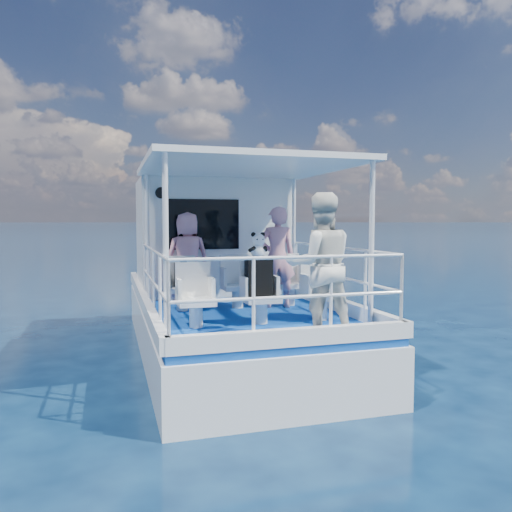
{
  "coord_description": "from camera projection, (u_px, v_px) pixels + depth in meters",
  "views": [
    {
      "loc": [
        -1.99,
        -7.59,
        2.31
      ],
      "look_at": [
        0.14,
        -0.4,
        1.78
      ],
      "focal_mm": 35.0,
      "sensor_mm": 36.0,
      "label": 1
    }
  ],
  "objects": [
    {
      "name": "seat_stbd_fwd",
      "position": [
        289.0,
        294.0,
        8.36
      ],
      "size": [
        0.48,
        0.46,
        0.38
      ],
      "primitive_type": "cube",
      "color": "silver",
      "rests_on": "deck"
    },
    {
      "name": "seat_stbd_aft",
      "position": [
        321.0,
        307.0,
        7.11
      ],
      "size": [
        0.48,
        0.46,
        0.38
      ],
      "primitive_type": "cube",
      "color": "silver",
      "rests_on": "deck"
    },
    {
      "name": "seat_port_fwd",
      "position": [
        182.0,
        299.0,
        7.85
      ],
      "size": [
        0.48,
        0.46,
        0.38
      ],
      "primitive_type": "cube",
      "color": "silver",
      "rests_on": "deck"
    },
    {
      "name": "backpack_center",
      "position": [
        259.0,
        277.0,
        6.81
      ],
      "size": [
        0.35,
        0.2,
        0.53
      ],
      "primitive_type": "cube",
      "color": "black",
      "rests_on": "seat_center_aft"
    },
    {
      "name": "passenger_stbd_aft",
      "position": [
        320.0,
        265.0,
        6.0
      ],
      "size": [
        0.94,
        0.78,
        1.75
      ],
      "primitive_type": "imported",
      "rotation": [
        0.0,
        0.0,
        2.99
      ],
      "color": "white",
      "rests_on": "deck"
    },
    {
      "name": "seat_center_aft",
      "position": [
        261.0,
        310.0,
        6.86
      ],
      "size": [
        0.48,
        0.46,
        0.38
      ],
      "primitive_type": "cube",
      "color": "silver",
      "rests_on": "deck"
    },
    {
      "name": "backpack_port",
      "position": [
        184.0,
        275.0,
        7.8
      ],
      "size": [
        0.29,
        0.16,
        0.38
      ],
      "primitive_type": "cube",
      "color": "black",
      "rests_on": "seat_port_fwd"
    },
    {
      "name": "hull",
      "position": [
        227.0,
        350.0,
        8.94
      ],
      "size": [
        3.0,
        7.0,
        1.6
      ],
      "primitive_type": "cube",
      "color": "white",
      "rests_on": "ground"
    },
    {
      "name": "panda",
      "position": [
        258.0,
        245.0,
        6.75
      ],
      "size": [
        0.22,
        0.19,
        0.34
      ],
      "primitive_type": null,
      "color": "white",
      "rests_on": "backpack_center"
    },
    {
      "name": "seat_port_aft",
      "position": [
        196.0,
        313.0,
        6.6
      ],
      "size": [
        0.48,
        0.46,
        0.38
      ],
      "primitive_type": "cube",
      "color": "silver",
      "rests_on": "deck"
    },
    {
      "name": "compact_camera",
      "position": [
        183.0,
        261.0,
        7.8
      ],
      "size": [
        0.1,
        0.06,
        0.06
      ],
      "primitive_type": "cube",
      "color": "black",
      "rests_on": "backpack_port"
    },
    {
      "name": "cabin",
      "position": [
        212.0,
        236.0,
        10.05
      ],
      "size": [
        2.85,
        2.0,
        2.2
      ],
      "primitive_type": "cube",
      "color": "white",
      "rests_on": "deck"
    },
    {
      "name": "passenger_port_fwd",
      "position": [
        187.0,
        257.0,
        8.71
      ],
      "size": [
        0.61,
        0.46,
        1.56
      ],
      "primitive_type": "imported",
      "rotation": [
        0.0,
        0.0,
        3.22
      ],
      "color": "pink",
      "rests_on": "deck"
    },
    {
      "name": "canopy",
      "position": [
        244.0,
        166.0,
        7.58
      ],
      "size": [
        3.0,
        3.2,
        0.08
      ],
      "primitive_type": "cube",
      "color": "white",
      "rests_on": "cabin"
    },
    {
      "name": "canopy_posts",
      "position": [
        245.0,
        241.0,
        7.61
      ],
      "size": [
        2.77,
        2.97,
        2.2
      ],
      "color": "white",
      "rests_on": "deck"
    },
    {
      "name": "seat_center_fwd",
      "position": [
        237.0,
        296.0,
        8.1
      ],
      "size": [
        0.48,
        0.46,
        0.38
      ],
      "primitive_type": "cube",
      "color": "silver",
      "rests_on": "deck"
    },
    {
      "name": "railings",
      "position": [
        250.0,
        283.0,
        7.34
      ],
      "size": [
        2.84,
        3.59,
        1.0
      ],
      "primitive_type": null,
      "color": "white",
      "rests_on": "deck"
    },
    {
      "name": "ground",
      "position": [
        241.0,
        365.0,
        7.99
      ],
      "size": [
        2000.0,
        2000.0,
        0.0
      ],
      "primitive_type": "plane",
      "color": "#071934",
      "rests_on": "ground"
    },
    {
      "name": "deck",
      "position": [
        226.0,
        303.0,
        8.88
      ],
      "size": [
        2.9,
        6.9,
        0.1
      ],
      "primitive_type": "cube",
      "color": "#0A3A93",
      "rests_on": "hull"
    },
    {
      "name": "passenger_stbd_fwd",
      "position": [
        277.0,
        257.0,
        8.1
      ],
      "size": [
        0.65,
        0.47,
        1.64
      ],
      "primitive_type": "imported",
      "rotation": [
        0.0,
        0.0,
        3.0
      ],
      "color": "pink",
      "rests_on": "deck"
    }
  ]
}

